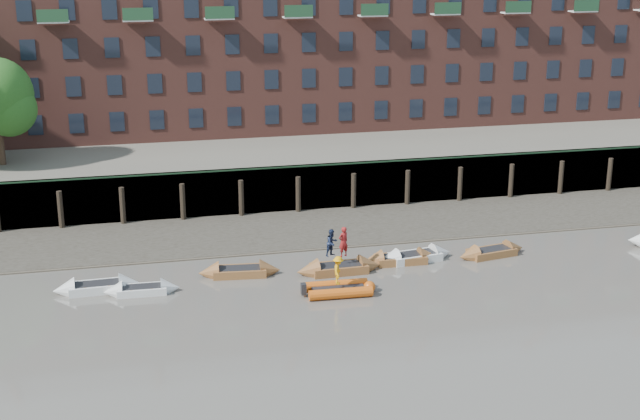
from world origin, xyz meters
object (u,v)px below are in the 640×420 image
object	(u,v)px
rowboat_0	(97,287)
rowboat_5	(415,257)
person_rib_crew	(338,270)
rowboat_3	(339,268)
rowboat_2	(240,272)
rowboat_1	(142,290)
person_rower_b	(332,243)
rowboat_4	(401,259)
person_rower_a	(343,242)
rib_tender	(341,289)
rowboat_6	(492,252)

from	to	relation	value
rowboat_0	rowboat_5	bearing A→B (deg)	0.12
rowboat_5	person_rib_crew	xyz separation A→B (m)	(-5.75, -4.02, 1.15)
rowboat_0	person_rib_crew	size ratio (longest dim) A/B	3.02
rowboat_3	person_rib_crew	xyz separation A→B (m)	(-0.84, -3.13, 1.14)
rowboat_2	rowboat_3	bearing A→B (deg)	-2.46
rowboat_0	rowboat_1	size ratio (longest dim) A/B	1.15
person_rower_b	rowboat_2	bearing A→B (deg)	143.91
rowboat_4	person_rower_a	size ratio (longest dim) A/B	2.61
person_rower_a	rib_tender	bearing A→B (deg)	48.48
rowboat_1	person_rib_crew	size ratio (longest dim) A/B	2.63
rowboat_6	rowboat_5	bearing A→B (deg)	166.43
rowboat_2	rowboat_4	xyz separation A→B (m)	(9.63, -0.11, -0.00)
rowboat_0	person_rib_crew	xyz separation A→B (m)	(12.74, -3.37, 1.16)
rowboat_1	rowboat_3	size ratio (longest dim) A/B	0.82
rowboat_1	rowboat_6	world-z (taller)	rowboat_6
rowboat_0	rowboat_3	distance (m)	13.58
rowboat_1	rowboat_5	bearing A→B (deg)	7.39
rowboat_3	person_rower_b	size ratio (longest dim) A/B	3.14
rowboat_6	person_rower_b	size ratio (longest dim) A/B	2.92
rowboat_4	rowboat_2	bearing A→B (deg)	-179.24
person_rib_crew	person_rower_a	bearing A→B (deg)	-1.87
person_rib_crew	rowboat_3	bearing A→B (deg)	2.17
rowboat_2	rowboat_6	size ratio (longest dim) A/B	1.02
rowboat_1	rowboat_5	size ratio (longest dim) A/B	0.84
rib_tender	rowboat_2	bearing A→B (deg)	143.95
rowboat_1	rowboat_6	size ratio (longest dim) A/B	0.88
rowboat_3	person_rib_crew	size ratio (longest dim) A/B	3.20
rowboat_0	rowboat_4	size ratio (longest dim) A/B	1.02
rowboat_3	rowboat_2	bearing A→B (deg)	170.15
rowboat_0	rowboat_2	size ratio (longest dim) A/B	0.99
rowboat_3	rowboat_4	xyz separation A→B (m)	(3.96, 0.73, -0.02)
rowboat_3	rowboat_6	distance (m)	9.74
rowboat_4	rowboat_6	world-z (taller)	rowboat_4
rowboat_5	rowboat_2	bearing A→B (deg)	171.96
rowboat_4	person_rib_crew	distance (m)	6.27
rowboat_2	rowboat_6	distance (m)	15.38
person_rower_b	rib_tender	bearing A→B (deg)	-124.61
rowboat_6	person_rower_b	distance (m)	10.21
rowboat_1	rowboat_3	bearing A→B (deg)	5.24
person_rower_a	rowboat_6	bearing A→B (deg)	158.25
rowboat_6	person_rower_a	xyz separation A→B (m)	(-9.47, -0.62, 1.64)
person_rower_a	person_rib_crew	bearing A→B (deg)	45.48
rowboat_6	person_rib_crew	distance (m)	11.27
rowboat_0	rowboat_3	size ratio (longest dim) A/B	0.95
rowboat_5	person_rib_crew	size ratio (longest dim) A/B	3.14
rowboat_0	person_rower_b	bearing A→B (deg)	-1.83
rowboat_3	person_rower_b	bearing A→B (deg)	144.24
rowboat_1	rowboat_6	distance (m)	20.97
rowboat_3	rib_tender	size ratio (longest dim) A/B	1.31
person_rower_b	person_rib_crew	distance (m)	3.43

